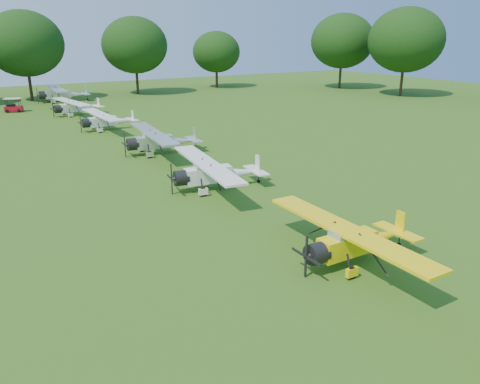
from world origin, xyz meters
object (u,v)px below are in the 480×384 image
at_px(aircraft_6, 76,106).
at_px(golf_cart, 13,107).
at_px(aircraft_3, 215,171).
at_px(aircraft_2, 355,239).
at_px(aircraft_5, 107,120).
at_px(aircraft_4, 160,140).
at_px(aircraft_7, 62,93).

xyz_separation_m(aircraft_6, golf_cart, (-6.27, 6.73, -0.53)).
bearing_deg(aircraft_3, aircraft_2, -80.66).
distance_m(aircraft_5, golf_cart, 19.20).
distance_m(aircraft_3, aircraft_4, 10.67).
bearing_deg(aircraft_7, aircraft_3, -86.66).
relative_size(aircraft_2, aircraft_6, 0.95).
height_order(aircraft_5, aircraft_6, aircraft_6).
height_order(aircraft_3, aircraft_6, aircraft_3).
relative_size(aircraft_4, golf_cart, 4.37).
relative_size(aircraft_2, aircraft_4, 0.91).
bearing_deg(aircraft_7, golf_cart, -134.95).
height_order(aircraft_4, aircraft_6, aircraft_4).
relative_size(aircraft_2, aircraft_5, 0.99).
bearing_deg(aircraft_4, golf_cart, 109.83).
bearing_deg(aircraft_2, aircraft_3, 91.73).
bearing_deg(aircraft_2, aircraft_7, 90.47).
relative_size(aircraft_3, golf_cart, 4.29).
distance_m(aircraft_3, aircraft_5, 23.02).
xyz_separation_m(aircraft_5, aircraft_7, (0.61, 24.38, 0.25)).
distance_m(aircraft_4, aircraft_5, 12.39).
bearing_deg(aircraft_7, aircraft_5, -87.52).
bearing_deg(aircraft_5, golf_cart, 108.66).
xyz_separation_m(aircraft_3, aircraft_6, (-0.59, 34.26, -0.03)).
xyz_separation_m(aircraft_2, aircraft_3, (-0.21, 12.16, 0.08)).
bearing_deg(aircraft_6, aircraft_3, -97.33).
xyz_separation_m(aircraft_3, golf_cart, (-6.86, 40.99, -0.56)).
distance_m(aircraft_2, aircraft_7, 59.56).
distance_m(aircraft_3, golf_cart, 41.56).
height_order(aircraft_5, golf_cart, aircraft_5).
bearing_deg(aircraft_4, aircraft_5, 99.51).
height_order(aircraft_3, golf_cart, aircraft_3).
distance_m(aircraft_2, aircraft_3, 12.16).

